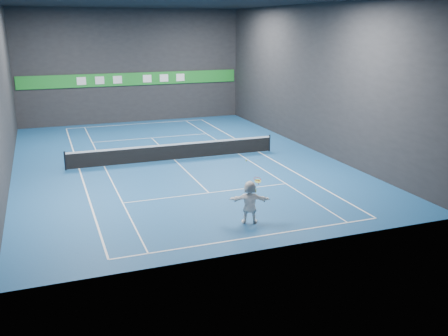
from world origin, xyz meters
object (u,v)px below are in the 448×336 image
object	(u,v)px
tennis_ball	(246,161)
tennis_racket	(257,181)
player	(250,202)
tennis_net	(174,151)

from	to	relation	value
tennis_ball	tennis_racket	world-z (taller)	tennis_ball
player	tennis_racket	distance (m)	0.92
tennis_net	tennis_racket	xyz separation A→B (m)	(0.70, -10.44, 1.20)
tennis_ball	player	bearing A→B (deg)	-4.95
tennis_net	tennis_racket	distance (m)	10.53
player	tennis_racket	size ratio (longest dim) A/B	2.68
tennis_net	player	bearing A→B (deg)	-88.03
player	tennis_ball	world-z (taller)	tennis_ball
player	tennis_ball	bearing A→B (deg)	15.72
tennis_racket	tennis_net	bearing A→B (deg)	93.81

